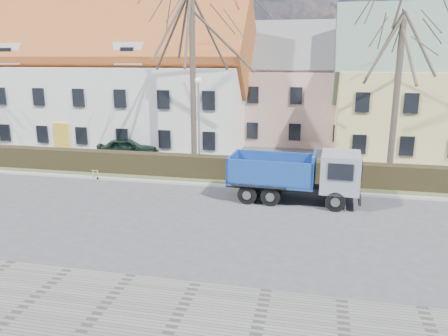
% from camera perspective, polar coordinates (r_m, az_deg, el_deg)
% --- Properties ---
extents(ground, '(120.00, 120.00, 0.00)m').
position_cam_1_polar(ground, '(20.15, -5.07, -6.00)').
color(ground, '#434345').
extents(sidewalk_near, '(80.00, 5.00, 0.08)m').
position_cam_1_polar(sidewalk_near, '(13.10, -16.69, -18.36)').
color(sidewalk_near, slate).
rests_on(sidewalk_near, ground).
extents(curb_far, '(80.00, 0.30, 0.12)m').
position_cam_1_polar(curb_far, '(24.34, -1.88, -2.21)').
color(curb_far, '#A6A29D').
rests_on(curb_far, ground).
extents(grass_strip, '(80.00, 3.00, 0.10)m').
position_cam_1_polar(grass_strip, '(25.83, -1.02, -1.24)').
color(grass_strip, '#48532F').
rests_on(grass_strip, ground).
extents(hedge, '(60.00, 0.90, 1.30)m').
position_cam_1_polar(hedge, '(25.49, -1.13, -0.06)').
color(hedge, black).
rests_on(hedge, ground).
extents(building_white, '(26.80, 10.80, 9.50)m').
position_cam_1_polar(building_white, '(38.89, -16.87, 10.44)').
color(building_white, silver).
rests_on(building_white, ground).
extents(building_pink, '(10.80, 8.80, 8.00)m').
position_cam_1_polar(building_pink, '(38.18, 9.74, 9.65)').
color(building_pink, '#C8988E').
rests_on(building_pink, ground).
extents(tree_1, '(9.20, 9.20, 12.65)m').
position_cam_1_polar(tree_1, '(27.63, -4.11, 12.93)').
color(tree_1, '#453930').
rests_on(tree_1, ground).
extents(tree_2, '(8.00, 8.00, 11.00)m').
position_cam_1_polar(tree_2, '(26.91, 21.71, 10.18)').
color(tree_2, '#453930').
rests_on(tree_2, ground).
extents(dump_truck, '(6.73, 2.75, 2.65)m').
position_cam_1_polar(dump_truck, '(21.76, 8.52, -0.91)').
color(dump_truck, navy).
rests_on(dump_truck, ground).
extents(streetlight, '(0.46, 0.46, 5.91)m').
position_cam_1_polar(streetlight, '(26.28, -3.29, 5.49)').
color(streetlight, '#999DA1').
rests_on(streetlight, ground).
extents(cart_frame, '(0.72, 0.48, 0.61)m').
position_cam_1_polar(cart_frame, '(26.75, -16.79, -0.75)').
color(cart_frame, silver).
rests_on(cart_frame, ground).
extents(parked_car_a, '(4.48, 2.90, 1.42)m').
position_cam_1_polar(parked_car_a, '(31.62, -12.55, 2.54)').
color(parked_car_a, black).
rests_on(parked_car_a, ground).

